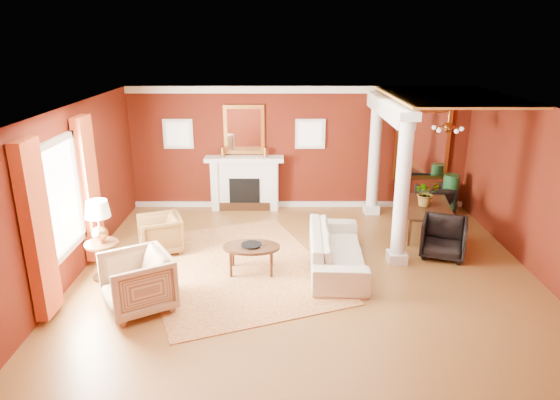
{
  "coord_description": "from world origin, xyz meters",
  "views": [
    {
      "loc": [
        -0.47,
        -8.11,
        4.03
      ],
      "look_at": [
        -0.46,
        0.51,
        1.15
      ],
      "focal_mm": 32.0,
      "sensor_mm": 36.0,
      "label": 1
    }
  ],
  "objects_px": {
    "armchair_leopard": "(160,232)",
    "sofa": "(337,243)",
    "armchair_stripe": "(137,280)",
    "side_table": "(100,227)",
    "dining_table": "(428,212)",
    "coffee_table": "(252,248)"
  },
  "relations": [
    {
      "from": "armchair_leopard",
      "to": "coffee_table",
      "type": "distance_m",
      "value": 2.01
    },
    {
      "from": "coffee_table",
      "to": "side_table",
      "type": "relative_size",
      "value": 0.71
    },
    {
      "from": "side_table",
      "to": "dining_table",
      "type": "relative_size",
      "value": 0.82
    },
    {
      "from": "sofa",
      "to": "dining_table",
      "type": "relative_size",
      "value": 1.39
    },
    {
      "from": "sofa",
      "to": "coffee_table",
      "type": "distance_m",
      "value": 1.53
    },
    {
      "from": "armchair_leopard",
      "to": "armchair_stripe",
      "type": "height_order",
      "value": "armchair_stripe"
    },
    {
      "from": "armchair_leopard",
      "to": "coffee_table",
      "type": "xyz_separation_m",
      "value": [
        1.81,
        -0.88,
        0.06
      ]
    },
    {
      "from": "sofa",
      "to": "armchair_stripe",
      "type": "distance_m",
      "value": 3.5
    },
    {
      "from": "armchair_stripe",
      "to": "side_table",
      "type": "distance_m",
      "value": 1.41
    },
    {
      "from": "armchair_leopard",
      "to": "sofa",
      "type": "bearing_deg",
      "value": 57.33
    },
    {
      "from": "side_table",
      "to": "dining_table",
      "type": "bearing_deg",
      "value": 18.47
    },
    {
      "from": "armchair_stripe",
      "to": "armchair_leopard",
      "type": "bearing_deg",
      "value": 153.02
    },
    {
      "from": "sofa",
      "to": "side_table",
      "type": "bearing_deg",
      "value": 98.25
    },
    {
      "from": "armchair_leopard",
      "to": "side_table",
      "type": "height_order",
      "value": "side_table"
    },
    {
      "from": "coffee_table",
      "to": "side_table",
      "type": "xyz_separation_m",
      "value": [
        -2.54,
        -0.22,
        0.48
      ]
    },
    {
      "from": "coffee_table",
      "to": "side_table",
      "type": "distance_m",
      "value": 2.59
    },
    {
      "from": "armchair_stripe",
      "to": "side_table",
      "type": "bearing_deg",
      "value": -170.44
    },
    {
      "from": "armchair_stripe",
      "to": "side_table",
      "type": "height_order",
      "value": "side_table"
    },
    {
      "from": "armchair_leopard",
      "to": "armchair_stripe",
      "type": "xyz_separation_m",
      "value": [
        0.14,
        -2.12,
        0.09
      ]
    },
    {
      "from": "sofa",
      "to": "dining_table",
      "type": "distance_m",
      "value": 2.66
    },
    {
      "from": "armchair_stripe",
      "to": "sofa",
      "type": "bearing_deg",
      "value": 83.54
    },
    {
      "from": "armchair_leopard",
      "to": "armchair_stripe",
      "type": "bearing_deg",
      "value": -17.41
    }
  ]
}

